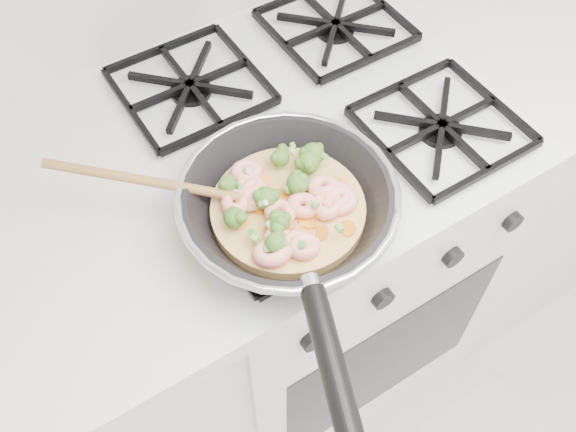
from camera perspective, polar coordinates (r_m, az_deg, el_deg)
stove at (r=1.44m, az=1.64°, el=-3.26°), size 0.60×0.60×0.92m
counter_right at (r=1.86m, az=22.98°, el=8.09°), size 1.00×0.60×0.90m
skillet at (r=0.89m, az=-0.05°, el=0.81°), size 0.43×0.53×0.10m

